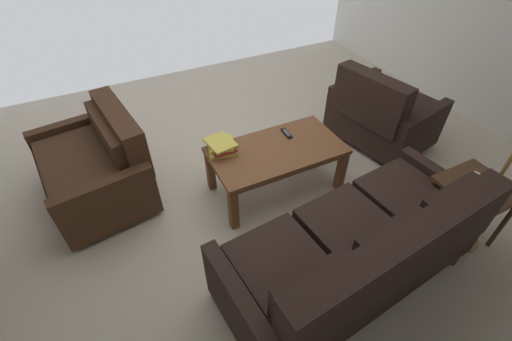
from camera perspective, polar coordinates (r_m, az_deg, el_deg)
ground_plane at (r=3.50m, az=-1.59°, el=-1.06°), size 5.96×5.20×0.01m
sofa_main at (r=2.55m, az=16.81°, el=-12.59°), size 2.00×1.00×0.86m
loveseat_near at (r=3.39m, az=-24.57°, el=0.83°), size 0.95×1.22×0.83m
coffee_table at (r=3.11m, az=3.40°, el=2.60°), size 1.19×0.63×0.48m
end_table at (r=3.09m, az=32.24°, el=-3.55°), size 0.47×0.47×0.60m
armchair_side at (r=3.99m, az=19.95°, el=8.91°), size 0.98×1.13×0.88m
coffee_mug at (r=2.97m, az=32.17°, el=-1.27°), size 0.10×0.08×0.10m
book_stack at (r=3.04m, az=-5.70°, el=4.10°), size 0.29×0.30×0.10m
tv_remote at (r=3.25m, az=5.06°, el=6.15°), size 0.05×0.16×0.02m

